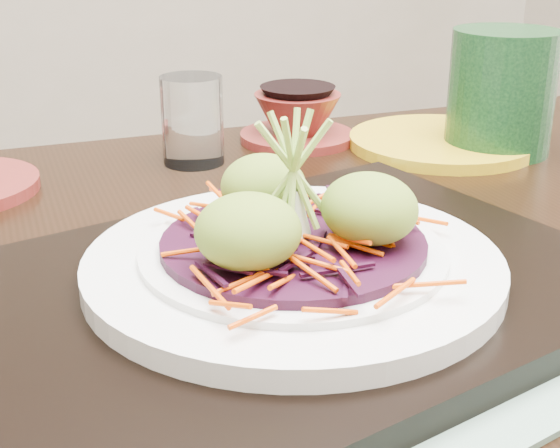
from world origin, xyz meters
name	(u,v)px	position (x,y,z in m)	size (l,w,h in m)	color
dining_table	(289,355)	(-0.09, 0.04, 0.63)	(1.24, 0.90, 0.73)	black
placemat	(293,303)	(-0.13, -0.05, 0.73)	(0.51, 0.40, 0.00)	gray
serving_tray	(293,288)	(-0.13, -0.05, 0.74)	(0.44, 0.33, 0.02)	black
white_plate	(293,263)	(-0.13, -0.05, 0.76)	(0.29, 0.29, 0.02)	white
cabbage_bed	(293,243)	(-0.13, -0.05, 0.78)	(0.18, 0.18, 0.01)	black
carrot_julienne	(293,231)	(-0.13, -0.05, 0.79)	(0.22, 0.22, 0.01)	#E94A04
guacamole_scoops	(294,208)	(-0.13, -0.05, 0.80)	(0.16, 0.14, 0.05)	olive
scallion_garnish	(294,177)	(-0.13, -0.05, 0.83)	(0.07, 0.07, 0.10)	#98C04D
water_glass	(192,120)	(-0.07, 0.30, 0.78)	(0.07, 0.07, 0.10)	white
terracotta_bowl_set	(297,120)	(0.07, 0.32, 0.76)	(0.19, 0.19, 0.06)	maroon
yellow_plate	(442,142)	(0.21, 0.22, 0.74)	(0.21, 0.21, 0.01)	gold
green_jar	(501,92)	(0.25, 0.18, 0.80)	(0.12, 0.12, 0.14)	#1A491C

